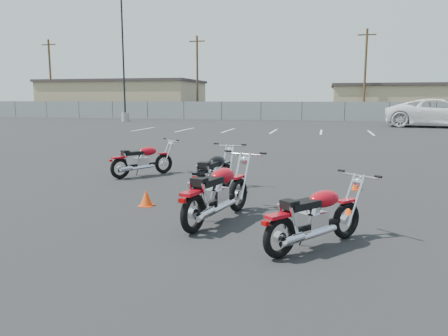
% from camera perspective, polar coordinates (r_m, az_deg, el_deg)
% --- Properties ---
extents(ground, '(120.00, 120.00, 0.00)m').
position_cam_1_polar(ground, '(8.72, -2.18, -4.78)').
color(ground, black).
rests_on(ground, ground).
extents(motorcycle_front_red, '(1.48, 1.77, 0.96)m').
position_cam_1_polar(motorcycle_front_red, '(12.02, -10.61, 1.02)').
color(motorcycle_front_red, black).
rests_on(motorcycle_front_red, ground).
extents(motorcycle_second_black, '(0.82, 2.11, 1.04)m').
position_cam_1_polar(motorcycle_second_black, '(9.47, -1.27, -0.75)').
color(motorcycle_second_black, black).
rests_on(motorcycle_second_black, ground).
extents(motorcycle_third_red, '(1.08, 2.23, 1.10)m').
position_cam_1_polar(motorcycle_third_red, '(7.42, -0.83, -3.26)').
color(motorcycle_third_red, black).
rests_on(motorcycle_third_red, ground).
extents(motorcycle_rear_red, '(1.59, 1.77, 0.98)m').
position_cam_1_polar(motorcycle_rear_red, '(6.26, 11.86, -6.29)').
color(motorcycle_rear_red, black).
rests_on(motorcycle_rear_red, ground).
extents(training_cone_near, '(0.27, 0.27, 0.33)m').
position_cam_1_polar(training_cone_near, '(10.55, 16.74, -1.84)').
color(training_cone_near, '#F6430C').
rests_on(training_cone_near, ground).
extents(training_cone_far, '(0.23, 0.23, 0.27)m').
position_cam_1_polar(training_cone_far, '(8.14, 16.10, -5.15)').
color(training_cone_far, '#F6430C').
rests_on(training_cone_far, ground).
extents(training_cone_extra, '(0.27, 0.27, 0.32)m').
position_cam_1_polar(training_cone_extra, '(8.71, -10.15, -3.86)').
color(training_cone_extra, '#F6430C').
rests_on(training_cone_extra, ground).
extents(light_pole_west, '(0.80, 0.70, 11.65)m').
position_cam_1_polar(light_pole_west, '(41.79, -12.89, 10.28)').
color(light_pole_west, gray).
rests_on(light_pole_west, ground).
extents(chainlink_fence, '(80.06, 0.06, 1.80)m').
position_cam_1_polar(chainlink_fence, '(43.24, 10.14, 7.34)').
color(chainlink_fence, slate).
rests_on(chainlink_fence, ground).
extents(tan_building_west, '(18.40, 10.40, 4.30)m').
position_cam_1_polar(tan_building_west, '(55.71, -12.92, 8.90)').
color(tan_building_west, tan).
rests_on(tan_building_west, ground).
extents(tan_building_east, '(14.40, 9.40, 3.70)m').
position_cam_1_polar(tan_building_east, '(52.75, 21.72, 8.17)').
color(tan_building_east, tan).
rests_on(tan_building_east, ground).
extents(utility_pole_a, '(1.80, 0.24, 9.00)m').
position_cam_1_polar(utility_pole_a, '(57.19, -21.72, 11.03)').
color(utility_pole_a, '#432F1F').
rests_on(utility_pole_a, ground).
extents(utility_pole_b, '(1.80, 0.24, 9.00)m').
position_cam_1_polar(utility_pole_b, '(50.29, -3.51, 12.00)').
color(utility_pole_b, '#432F1F').
rests_on(utility_pole_b, ground).
extents(utility_pole_c, '(1.80, 0.24, 9.00)m').
position_cam_1_polar(utility_pole_c, '(47.39, 17.95, 11.76)').
color(utility_pole_c, '#432F1F').
rests_on(utility_pole_c, ground).
extents(parking_line_stripes, '(15.12, 4.00, 0.01)m').
position_cam_1_polar(parking_line_stripes, '(28.64, 3.49, 4.86)').
color(parking_line_stripes, silver).
rests_on(parking_line_stripes, ground).
extents(white_van, '(5.05, 9.17, 3.30)m').
position_cam_1_polar(white_van, '(35.90, 26.39, 7.42)').
color(white_van, white).
rests_on(white_van, ground).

